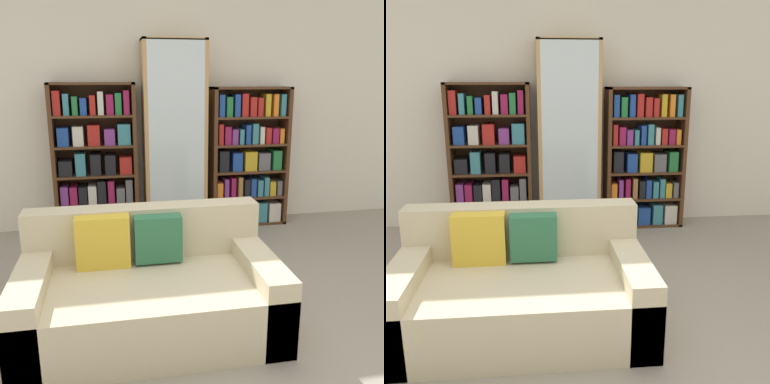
% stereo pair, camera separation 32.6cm
% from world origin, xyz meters
% --- Properties ---
extents(ground_plane, '(16.00, 16.00, 0.00)m').
position_xyz_m(ground_plane, '(0.00, 0.00, 0.00)').
color(ground_plane, gray).
extents(wall_back, '(6.18, 0.06, 2.70)m').
position_xyz_m(wall_back, '(0.00, 2.69, 1.35)').
color(wall_back, silver).
rests_on(wall_back, ground).
extents(couch, '(1.66, 0.96, 0.76)m').
position_xyz_m(couch, '(-0.41, 0.50, 0.27)').
color(couch, beige).
rests_on(couch, ground).
extents(bookshelf_left, '(0.87, 0.32, 1.60)m').
position_xyz_m(bookshelf_left, '(-0.77, 2.48, 0.77)').
color(bookshelf_left, '#4C2D19').
rests_on(bookshelf_left, ground).
extents(display_cabinet, '(0.66, 0.36, 2.03)m').
position_xyz_m(display_cabinet, '(0.07, 2.47, 1.01)').
color(display_cabinet, tan).
rests_on(display_cabinet, ground).
extents(bookshelf_right, '(0.87, 0.32, 1.55)m').
position_xyz_m(bookshelf_right, '(0.91, 2.48, 0.75)').
color(bookshelf_right, '#4C2D19').
rests_on(bookshelf_right, ground).
extents(wine_bottle, '(0.08, 0.08, 0.34)m').
position_xyz_m(wine_bottle, '(0.42, 2.11, 0.14)').
color(wine_bottle, '#192333').
rests_on(wine_bottle, ground).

